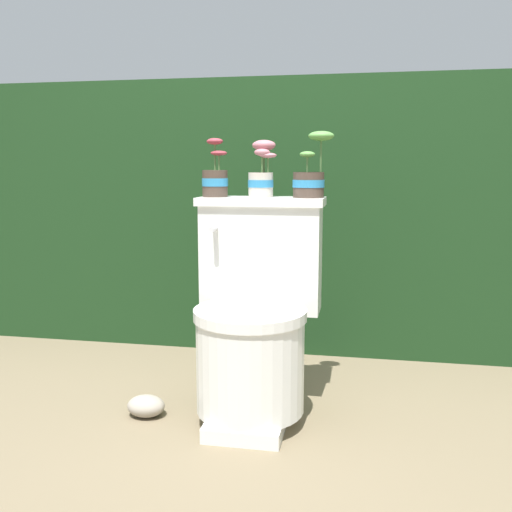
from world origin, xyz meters
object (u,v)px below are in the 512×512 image
at_px(potted_plant_midleft, 262,175).
at_px(toilet, 254,323).
at_px(potted_plant_left, 215,179).
at_px(potted_plant_middle, 310,177).
at_px(garden_stone, 146,406).

bearing_deg(potted_plant_midleft, toilet, -89.00).
xyz_separation_m(toilet, potted_plant_left, (-0.18, 0.14, 0.51)).
relative_size(toilet, potted_plant_middle, 3.27).
bearing_deg(garden_stone, potted_plant_left, 48.64).
bearing_deg(garden_stone, potted_plant_midleft, 33.18).
relative_size(potted_plant_midleft, potted_plant_middle, 0.87).
bearing_deg(potted_plant_left, toilet, -38.36).
height_order(potted_plant_middle, garden_stone, potted_plant_middle).
bearing_deg(potted_plant_left, garden_stone, -131.36).
height_order(toilet, potted_plant_middle, potted_plant_middle).
distance_m(potted_plant_midleft, potted_plant_middle, 0.18).
distance_m(potted_plant_left, potted_plant_middle, 0.35).
height_order(potted_plant_midleft, garden_stone, potted_plant_midleft).
height_order(potted_plant_midleft, potted_plant_middle, potted_plant_middle).
bearing_deg(toilet, potted_plant_left, 141.64).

